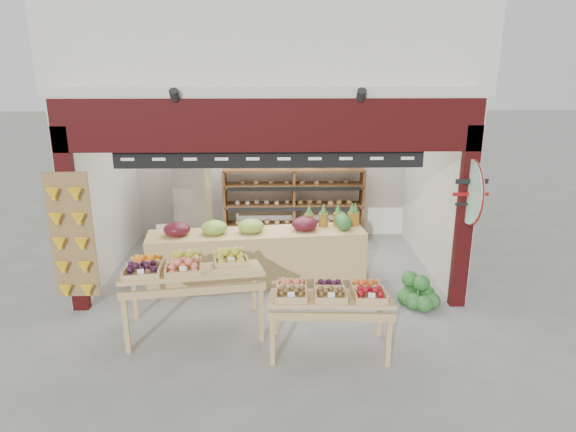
# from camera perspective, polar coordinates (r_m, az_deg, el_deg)

# --- Properties ---
(ground) EXTENTS (60.00, 60.00, 0.00)m
(ground) POSITION_cam_1_polar(r_m,az_deg,el_deg) (8.62, -1.87, -6.85)
(ground) COLOR slate
(ground) RESTS_ON ground
(shop_structure) EXTENTS (6.36, 5.12, 5.40)m
(shop_structure) POSITION_cam_1_polar(r_m,az_deg,el_deg) (9.52, -2.01, 19.58)
(shop_structure) COLOR beige
(shop_structure) RESTS_ON ground
(banana_board) EXTENTS (0.60, 0.15, 1.80)m
(banana_board) POSITION_cam_1_polar(r_m,az_deg,el_deg) (7.66, -22.92, -2.38)
(banana_board) COLOR olive
(banana_board) RESTS_ON ground
(gift_sign) EXTENTS (0.04, 0.93, 0.92)m
(gift_sign) POSITION_cam_1_polar(r_m,az_deg,el_deg) (7.45, 19.59, 2.56)
(gift_sign) COLOR #B2E0CB
(gift_sign) RESTS_ON ground
(back_shelving) EXTENTS (2.76, 0.45, 1.73)m
(back_shelving) POSITION_cam_1_polar(r_m,az_deg,el_deg) (10.10, 0.64, 3.22)
(back_shelving) COLOR brown
(back_shelving) RESTS_ON ground
(refrigerator) EXTENTS (0.80, 0.80, 1.76)m
(refrigerator) POSITION_cam_1_polar(r_m,az_deg,el_deg) (9.93, -10.53, 1.46)
(refrigerator) COLOR silver
(refrigerator) RESTS_ON ground
(cardboard_stack) EXTENTS (1.01, 0.82, 0.63)m
(cardboard_stack) POSITION_cam_1_polar(r_m,az_deg,el_deg) (9.64, -12.00, -3.15)
(cardboard_stack) COLOR silver
(cardboard_stack) RESTS_ON ground
(mid_counter) EXTENTS (3.50, 1.05, 1.08)m
(mid_counter) POSITION_cam_1_polar(r_m,az_deg,el_deg) (8.30, -3.46, -4.32)
(mid_counter) COLOR #D8B46E
(mid_counter) RESTS_ON ground
(display_table_left) EXTENTS (1.91, 1.24, 1.11)m
(display_table_left) POSITION_cam_1_polar(r_m,az_deg,el_deg) (6.84, -11.52, -5.76)
(display_table_left) COLOR #D8B46E
(display_table_left) RESTS_ON ground
(display_table_right) EXTENTS (1.52, 0.90, 0.96)m
(display_table_right) POSITION_cam_1_polar(r_m,az_deg,el_deg) (6.32, 4.65, -8.70)
(display_table_right) COLOR #D8B46E
(display_table_right) RESTS_ON ground
(watermelon_pile) EXTENTS (0.60, 0.62, 0.47)m
(watermelon_pile) POSITION_cam_1_polar(r_m,az_deg,el_deg) (7.87, 14.22, -8.38)
(watermelon_pile) COLOR #18481B
(watermelon_pile) RESTS_ON ground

